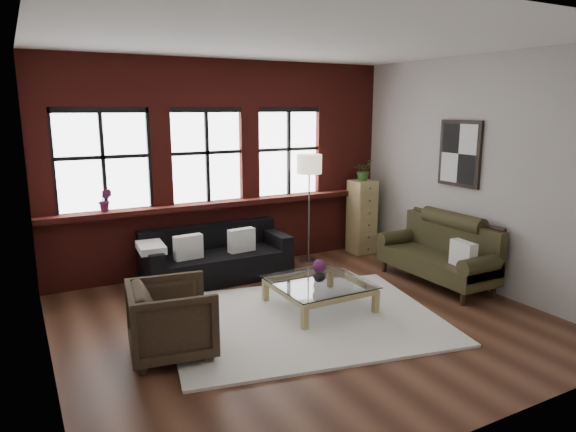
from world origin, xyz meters
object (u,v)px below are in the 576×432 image
dark_sofa (217,254)px  vintage_settee (436,251)px  coffee_table (319,295)px  drawer_chest (362,217)px  floor_lamp (309,204)px  vase (319,275)px  armchair (172,319)px

dark_sofa → vintage_settee: bearing=-32.1°
coffee_table → drawer_chest: bearing=42.6°
dark_sofa → floor_lamp: (1.65, 0.13, 0.57)m
vase → vintage_settee: bearing=0.2°
armchair → floor_lamp: bearing=-45.2°
vase → drawer_chest: size_ratio=0.13×
armchair → floor_lamp: (2.89, 2.15, 0.57)m
armchair → coffee_table: 2.00m
dark_sofa → vase: size_ratio=13.23×
armchair → drawer_chest: (3.98, 2.18, 0.25)m
dark_sofa → drawer_chest: 2.75m
dark_sofa → coffee_table: dark_sofa is taller
dark_sofa → armchair: 2.37m
vintage_settee → coffee_table: (-1.97, -0.01, -0.31)m
vintage_settee → drawer_chest: (0.05, 1.84, 0.15)m
armchair → vase: size_ratio=5.25×
vintage_settee → vase: vintage_settee is taller
vase → armchair: bearing=-170.4°
armchair → drawer_chest: bearing=-53.2°
coffee_table → vase: size_ratio=6.99×
dark_sofa → drawer_chest: (2.73, 0.16, 0.25)m
vintage_settee → floor_lamp: size_ratio=0.96×
armchair → coffee_table: armchair is taller
vintage_settee → drawer_chest: drawer_chest is taller
dark_sofa → vase: (0.72, -1.69, 0.06)m
dark_sofa → floor_lamp: floor_lamp is taller
vintage_settee → dark_sofa: bearing=147.9°
vintage_settee → vase: size_ratio=11.43×
vase → floor_lamp: size_ratio=0.08×
dark_sofa → coffee_table: (0.72, -1.69, -0.21)m
vintage_settee → armchair: 3.95m
coffee_table → floor_lamp: (0.93, 1.82, 0.78)m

